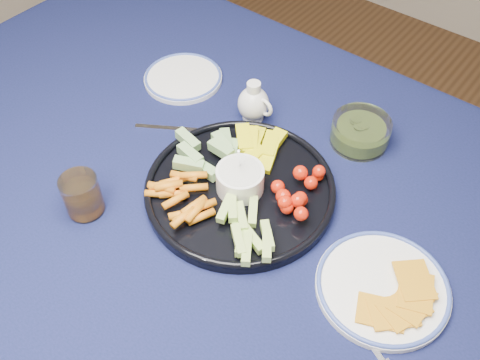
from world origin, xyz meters
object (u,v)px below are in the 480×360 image
Objects in this scene: cheese_plate at (383,286)px; juice_tumbler at (83,197)px; dining_table at (225,210)px; crudite_platter at (239,186)px; creamer_pitcher at (254,103)px; side_plate_extra at (183,77)px; pickle_bowl at (360,133)px.

cheese_plate is 0.56m from juice_tumbler.
dining_table is 0.12m from crudite_platter.
juice_tumbler is (-0.52, -0.19, 0.02)m from cheese_plate.
creamer_pitcher is 0.21m from side_plate_extra.
pickle_bowl reaches higher than cheese_plate.
crudite_platter reaches higher than pickle_bowl.
creamer_pitcher is 0.42× the size of cheese_plate.
creamer_pitcher is 0.51× the size of side_plate_extra.
crudite_platter is 3.01× the size of pickle_bowl.
creamer_pitcher is 1.14× the size of juice_tumbler.
crudite_platter reaches higher than side_plate_extra.
juice_tumbler reaches higher than cheese_plate.
crudite_platter is at bearing 46.43° from juice_tumbler.
cheese_plate is (0.32, -0.02, -0.01)m from crudite_platter.
juice_tumbler is (-0.09, -0.40, -0.00)m from creamer_pitcher.
cheese_plate is at bearing -3.20° from crudite_platter.
crudite_platter reaches higher than creamer_pitcher.
cheese_plate is 2.71× the size of juice_tumbler.
side_plate_extra is (-0.21, 0.00, -0.03)m from creamer_pitcher.
dining_table is at bearing -33.96° from side_plate_extra.
pickle_bowl is (0.15, 0.27, 0.11)m from dining_table.
crudite_platter is 0.29m from juice_tumbler.
juice_tumbler is at bearing -73.40° from side_plate_extra.
cheese_plate is at bearing -3.20° from dining_table.
cheese_plate is at bearing 20.31° from juice_tumbler.
dining_table is 17.50× the size of creamer_pitcher.
dining_table is 0.33m from pickle_bowl.
creamer_pitcher reaches higher than side_plate_extra.
creamer_pitcher is 0.24m from pickle_bowl.
creamer_pitcher is at bearing 119.99° from crudite_platter.
creamer_pitcher is at bearing 154.23° from cheese_plate.
juice_tumbler is 0.45× the size of side_plate_extra.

